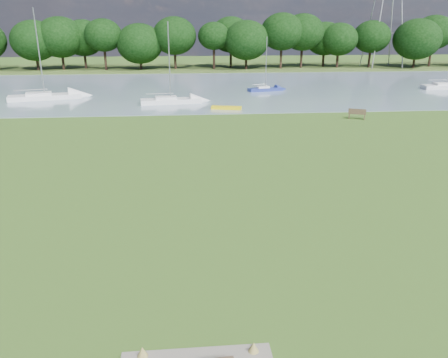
{
  "coord_description": "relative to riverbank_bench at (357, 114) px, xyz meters",
  "views": [
    {
      "loc": [
        -0.14,
        -22.56,
        8.81
      ],
      "look_at": [
        1.75,
        -2.0,
        1.47
      ],
      "focal_mm": 35.0,
      "sensor_mm": 36.0,
      "label": 1
    }
  ],
  "objects": [
    {
      "name": "sailboat_2",
      "position": [
        -18.49,
        10.48,
        0.02
      ],
      "size": [
        7.15,
        2.69,
        9.08
      ],
      "rotation": [
        0.0,
        0.0,
        0.11
      ],
      "color": "white",
      "rests_on": "river"
    },
    {
      "name": "kayak",
      "position": [
        -12.3,
        6.11,
        -0.3
      ],
      "size": [
        3.37,
        1.54,
        0.33
      ],
      "primitive_type": "cube",
      "rotation": [
        0.0,
        0.0,
        -0.24
      ],
      "color": "yellow",
      "rests_on": "river"
    },
    {
      "name": "far_bank",
      "position": [
        -16.76,
        53.49,
        -0.52
      ],
      "size": [
        220.0,
        20.0,
        0.4
      ],
      "primitive_type": "cube",
      "color": "#4C6626",
      "rests_on": "ground"
    },
    {
      "name": "sailboat_4",
      "position": [
        -34.09,
        14.92,
        0.04
      ],
      "size": [
        8.8,
        4.55,
        10.62
      ],
      "rotation": [
        0.0,
        0.0,
        0.27
      ],
      "color": "white",
      "rests_on": "river"
    },
    {
      "name": "sailboat_1",
      "position": [
        20.62,
        19.16,
        0.08
      ],
      "size": [
        6.92,
        1.94,
        10.31
      ],
      "rotation": [
        0.0,
        0.0,
        -0.0
      ],
      "color": "white",
      "rests_on": "river"
    },
    {
      "name": "ground",
      "position": [
        -16.76,
        -18.51,
        -0.52
      ],
      "size": [
        220.0,
        220.0,
        0.0
      ],
      "primitive_type": "plane",
      "color": "#4D5E22"
    },
    {
      "name": "riverbank_bench",
      "position": [
        0.0,
        0.0,
        0.0
      ],
      "size": [
        1.73,
        1.16,
        1.03
      ],
      "rotation": [
        0.0,
        0.0,
        -0.43
      ],
      "color": "brown",
      "rests_on": "ground"
    },
    {
      "name": "river",
      "position": [
        -16.76,
        23.49,
        -0.52
      ],
      "size": [
        220.0,
        40.0,
        0.1
      ],
      "primitive_type": "cube",
      "color": "gray",
      "rests_on": "ground"
    },
    {
      "name": "sailboat_5",
      "position": [
        -5.63,
        19.34,
        -0.06
      ],
      "size": [
        5.05,
        2.53,
        7.18
      ],
      "rotation": [
        0.0,
        0.0,
        0.25
      ],
      "color": "navy",
      "rests_on": "river"
    },
    {
      "name": "tree_line",
      "position": [
        -8.42,
        49.49,
        5.8
      ],
      "size": [
        158.85,
        8.81,
        10.66
      ],
      "color": "black",
      "rests_on": "far_bank"
    }
  ]
}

